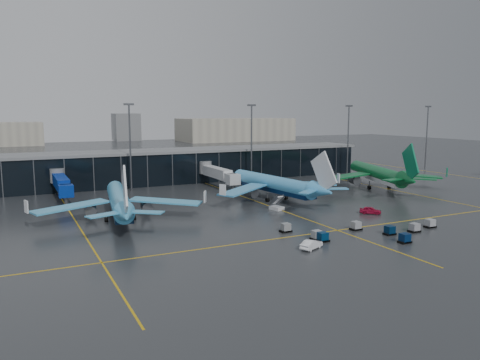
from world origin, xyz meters
name	(u,v)px	position (x,y,z in m)	size (l,w,h in m)	color
ground	(256,220)	(0.00, 0.00, 0.00)	(600.00, 600.00, 0.00)	#282B2D
terminal_pier	(168,166)	(0.00, 62.00, 5.42)	(142.00, 17.00, 10.70)	black
jet_bridges	(61,183)	(-35.00, 42.99, 4.55)	(94.00, 27.50, 7.20)	#595B60
flood_masts	(194,142)	(5.00, 50.00, 13.81)	(203.00, 0.50, 25.50)	#595B60
distant_hangars	(148,131)	(49.94, 270.08, 8.79)	(260.00, 71.00, 22.00)	#B2AD99
taxi_lines	(272,207)	(10.00, 10.61, 0.01)	(220.00, 120.00, 0.02)	gold
airliner_arkefly	(119,189)	(-26.09, 13.99, 6.49)	(37.11, 42.27, 12.99)	#46B0E5
airliner_klm_near	(272,174)	(15.02, 19.16, 6.73)	(38.46, 43.81, 13.46)	#44A2E0
airliner_aer_lingus	(377,165)	(53.50, 21.88, 7.05)	(40.29, 45.88, 14.10)	#0B602C
baggage_carts	(366,231)	(12.63, -20.06, 0.76)	(30.03, 17.35, 1.70)	black
mobile_airstair	(277,206)	(9.41, 7.23, 0.77)	(2.79, 3.57, 3.45)	silver
service_van_red	(370,210)	(26.16, -6.18, 0.81)	(1.92, 4.77, 1.63)	#AF0D31
service_van_white	(311,244)	(-1.84, -23.16, 0.80)	(1.70, 4.87, 1.60)	white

